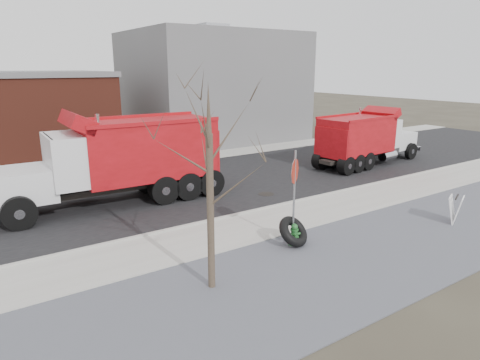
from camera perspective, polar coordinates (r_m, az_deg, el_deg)
ground at (r=14.97m, az=1.81°, el=-6.75°), size 120.00×120.00×0.00m
gravel_verge at (r=12.55m, az=11.39°, el=-11.46°), size 60.00×5.00×0.03m
sidewalk at (r=15.15m, az=1.26°, el=-6.36°), size 60.00×2.50×0.06m
curb at (r=16.15m, az=-1.41°, el=-4.89°), size 60.00×0.15×0.11m
road at (r=20.14m, az=-8.72°, el=-1.16°), size 60.00×9.40×0.02m
far_sidewalk at (r=25.27m, az=-14.31°, el=1.88°), size 60.00×2.00×0.06m
building_grey at (r=33.97m, az=-3.69°, el=12.31°), size 12.00×10.00×8.00m
bare_tree at (r=10.24m, az=-4.08°, el=2.29°), size 3.20×3.20×5.20m
fire_hydrant at (r=13.78m, az=7.25°, el=-7.34°), size 0.42×0.41×0.73m
truck_tire at (r=13.71m, az=7.11°, el=-6.84°), size 1.29×1.19×0.99m
stop_sign at (r=13.36m, az=7.28°, el=-0.25°), size 0.70×0.49×3.05m
sandwich_board at (r=17.31m, az=26.77°, el=-3.52°), size 0.84×0.70×1.00m
dump_truck_red_a at (r=25.65m, az=16.51°, el=5.56°), size 7.98×2.89×3.20m
dump_truck_red_b at (r=18.10m, az=-15.80°, el=2.96°), size 9.20×2.88×3.84m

